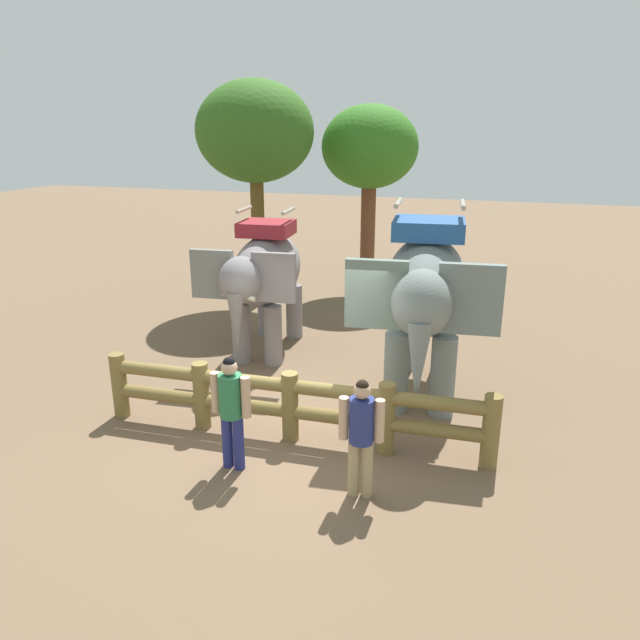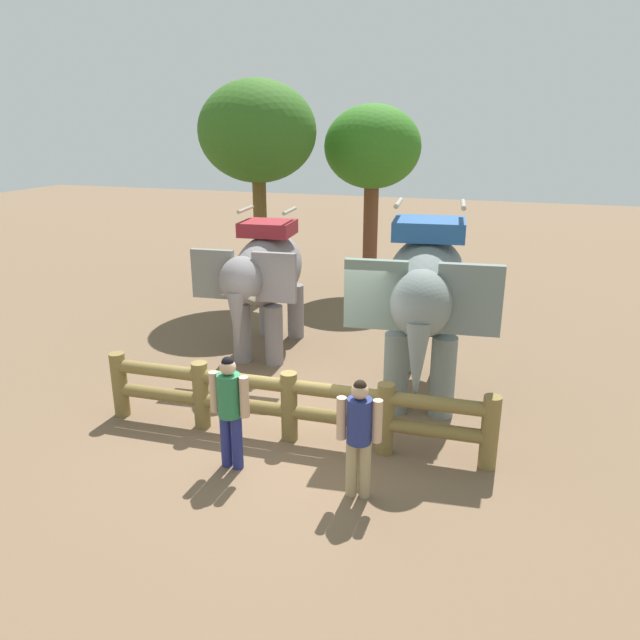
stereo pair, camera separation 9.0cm
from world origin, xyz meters
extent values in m
plane|color=brown|center=(0.00, 0.00, 0.00)|extent=(60.00, 60.00, 0.00)
cylinder|color=olive|center=(-2.80, -0.18, 0.53)|extent=(0.24, 0.24, 1.05)
cylinder|color=olive|center=(-1.40, -0.12, 0.53)|extent=(0.24, 0.24, 1.05)
cylinder|color=olive|center=(0.00, -0.06, 0.53)|extent=(0.24, 0.24, 1.05)
cylinder|color=olive|center=(1.40, 0.00, 0.53)|extent=(0.24, 0.24, 1.05)
cylinder|color=olive|center=(2.80, 0.06, 0.53)|extent=(0.24, 0.24, 1.05)
cylinder|color=olive|center=(0.00, -0.06, 0.45)|extent=(5.62, 0.44, 0.20)
cylinder|color=olive|center=(0.00, -0.06, 0.85)|extent=(5.62, 0.44, 0.20)
cylinder|color=gray|center=(-1.32, 2.56, 0.58)|extent=(0.35, 0.35, 1.16)
cylinder|color=gray|center=(-1.96, 2.50, 0.58)|extent=(0.35, 0.35, 1.16)
cylinder|color=gray|center=(-1.47, 4.12, 0.58)|extent=(0.35, 0.35, 1.16)
cylinder|color=gray|center=(-2.10, 4.07, 0.58)|extent=(0.35, 0.35, 1.16)
ellipsoid|color=gray|center=(-1.71, 3.31, 1.67)|extent=(1.39, 2.71, 1.36)
ellipsoid|color=gray|center=(-1.57, 1.77, 1.84)|extent=(0.82, 0.94, 0.83)
cube|color=gray|center=(-1.02, 1.93, 1.89)|extent=(0.78, 0.19, 0.87)
cube|color=slate|center=(-2.15, 1.83, 1.89)|extent=(0.78, 0.19, 0.87)
cone|color=gray|center=(-1.55, 1.47, 1.18)|extent=(0.31, 0.31, 1.07)
cone|color=beige|center=(-1.40, 1.57, 1.60)|extent=(0.36, 0.13, 0.15)
cone|color=beige|center=(-1.71, 1.54, 1.60)|extent=(0.36, 0.13, 0.15)
cube|color=maroon|center=(-1.71, 3.31, 2.49)|extent=(1.06, 0.96, 0.27)
cylinder|color=#A59E8C|center=(-1.27, 3.35, 2.84)|extent=(0.14, 0.79, 0.07)
cylinder|color=#A59E8C|center=(-2.16, 3.27, 2.84)|extent=(0.14, 0.79, 0.07)
cylinder|color=slate|center=(2.00, 1.40, 0.66)|extent=(0.40, 0.40, 1.32)
cylinder|color=slate|center=(1.28, 1.32, 0.66)|extent=(0.40, 0.40, 1.32)
cylinder|color=slate|center=(1.81, 3.17, 0.66)|extent=(0.40, 0.40, 1.32)
cylinder|color=slate|center=(1.09, 3.09, 0.66)|extent=(0.40, 0.40, 1.32)
ellipsoid|color=slate|center=(1.55, 2.25, 1.90)|extent=(1.63, 3.09, 1.54)
ellipsoid|color=slate|center=(1.74, 0.50, 2.09)|extent=(0.94, 1.07, 0.94)
cube|color=slate|center=(2.36, 0.69, 2.14)|extent=(0.89, 0.23, 0.99)
cube|color=slate|center=(1.09, 0.55, 2.14)|extent=(0.89, 0.23, 0.99)
cone|color=slate|center=(1.78, 0.16, 1.34)|extent=(0.35, 0.35, 1.21)
cube|color=#234E8A|center=(1.55, 2.25, 2.82)|extent=(1.22, 1.11, 0.31)
cylinder|color=#A59E8C|center=(2.05, 2.30, 3.21)|extent=(0.17, 0.89, 0.08)
cylinder|color=#A59E8C|center=(1.04, 2.19, 3.21)|extent=(0.17, 0.89, 0.08)
cylinder|color=navy|center=(-0.38, -1.01, 0.38)|extent=(0.15, 0.15, 0.77)
cylinder|color=navy|center=(-0.55, -1.00, 0.38)|extent=(0.15, 0.15, 0.77)
cylinder|color=#277045|center=(-0.46, -1.00, 1.06)|extent=(0.32, 0.32, 0.59)
cylinder|color=tan|center=(-0.24, -1.01, 1.07)|extent=(0.12, 0.12, 0.56)
cylinder|color=tan|center=(-0.69, -0.99, 1.07)|extent=(0.12, 0.12, 0.56)
sphere|color=tan|center=(-0.46, -1.00, 1.46)|extent=(0.21, 0.21, 0.21)
sphere|color=black|center=(-0.46, -1.00, 1.52)|extent=(0.17, 0.17, 0.17)
cylinder|color=tan|center=(1.39, -1.10, 0.37)|extent=(0.14, 0.14, 0.75)
cylinder|color=tan|center=(1.23, -1.12, 0.37)|extent=(0.14, 0.14, 0.75)
cylinder|color=navy|center=(1.31, -1.11, 1.04)|extent=(0.34, 0.34, 0.57)
cylinder|color=tan|center=(1.53, -1.08, 1.05)|extent=(0.12, 0.12, 0.55)
cylinder|color=tan|center=(1.10, -1.14, 1.05)|extent=(0.12, 0.12, 0.55)
sphere|color=tan|center=(1.31, -1.11, 1.43)|extent=(0.21, 0.21, 0.21)
sphere|color=black|center=(1.31, -1.11, 1.48)|extent=(0.16, 0.16, 0.16)
cylinder|color=brown|center=(-3.27, 6.46, 1.72)|extent=(0.34, 0.34, 3.45)
ellipsoid|color=#30601C|center=(-3.27, 6.46, 4.23)|extent=(2.84, 2.84, 2.41)
cylinder|color=brown|center=(-0.90, 8.43, 1.57)|extent=(0.39, 0.39, 3.14)
ellipsoid|color=#306E1D|center=(-0.90, 8.43, 3.83)|extent=(2.52, 2.52, 2.14)
camera|label=1|loc=(2.80, -7.41, 4.44)|focal=33.71mm
camera|label=2|loc=(2.89, -7.38, 4.44)|focal=33.71mm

